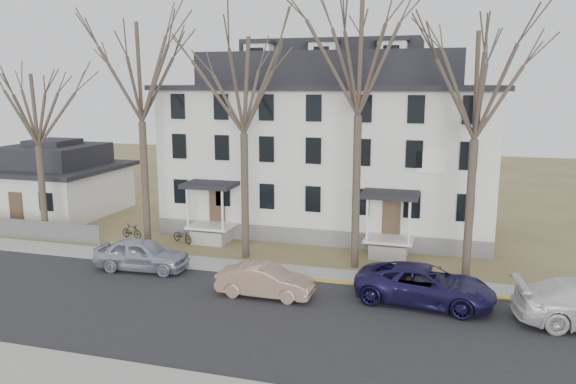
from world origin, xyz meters
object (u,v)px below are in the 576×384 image
(small_house, at_px, (56,183))
(bicycle_right, at_px, (132,232))
(tree_bungalow, at_px, (35,105))
(car_silver, at_px, (142,255))
(tree_center, at_px, (360,47))
(car_tan, at_px, (265,281))
(tree_mid_left, at_px, (243,78))
(boarding_house, at_px, (332,145))
(tree_mid_right, at_px, (478,78))
(bicycle_left, at_px, (182,236))
(car_navy, at_px, (425,286))
(tree_far_left, at_px, (139,65))

(small_house, relative_size, bicycle_right, 5.90)
(tree_bungalow, height_order, car_silver, tree_bungalow)
(small_house, bearing_deg, tree_center, -15.08)
(tree_bungalow, relative_size, car_tan, 2.51)
(small_house, distance_m, tree_mid_left, 19.53)
(boarding_house, height_order, tree_center, tree_center)
(car_silver, xyz_separation_m, car_tan, (7.12, -1.65, -0.11))
(tree_center, bearing_deg, boarding_house, 110.20)
(tree_mid_right, xyz_separation_m, bicycle_left, (-16.07, 1.51, -9.17))
(car_tan, relative_size, car_navy, 0.73)
(tree_center, distance_m, car_tan, 12.03)
(tree_far_left, distance_m, bicycle_left, 10.13)
(boarding_house, distance_m, tree_bungalow, 18.17)
(tree_far_left, bearing_deg, bicycle_left, 46.43)
(tree_center, xyz_separation_m, bicycle_left, (-10.57, 1.51, -10.66))
(tree_mid_right, relative_size, bicycle_right, 8.64)
(tree_bungalow, bearing_deg, car_navy, -10.21)
(car_silver, bearing_deg, tree_center, -74.52)
(car_silver, relative_size, car_tan, 1.11)
(tree_far_left, xyz_separation_m, bicycle_right, (-2.00, 1.53, -9.90))
(car_navy, xyz_separation_m, bicycle_left, (-14.28, 5.60, -0.38))
(tree_center, bearing_deg, tree_far_left, 180.00)
(bicycle_left, bearing_deg, tree_center, -73.61)
(car_silver, height_order, car_navy, car_silver)
(small_house, xyz_separation_m, bicycle_left, (12.43, -4.69, -1.82))
(boarding_house, height_order, small_house, boarding_house)
(car_silver, bearing_deg, car_navy, -95.82)
(car_silver, height_order, bicycle_right, car_silver)
(tree_mid_left, xyz_separation_m, tree_bungalow, (-13.00, 0.00, -1.48))
(tree_mid_right, relative_size, bicycle_left, 7.80)
(small_house, height_order, bicycle_left, small_house)
(car_silver, xyz_separation_m, bicycle_left, (-0.30, 5.07, -0.39))
(tree_far_left, height_order, car_navy, tree_far_left)
(tree_mid_right, bearing_deg, small_house, 167.73)
(tree_center, relative_size, bicycle_left, 9.00)
(tree_far_left, xyz_separation_m, car_navy, (15.72, -4.09, -9.53))
(tree_mid_right, bearing_deg, tree_bungalow, 180.00)
(car_tan, bearing_deg, bicycle_left, 47.88)
(boarding_house, height_order, tree_far_left, tree_far_left)
(tree_mid_left, height_order, car_navy, tree_mid_left)
(tree_center, distance_m, bicycle_right, 17.65)
(small_house, distance_m, tree_mid_right, 30.08)
(car_tan, height_order, bicycle_left, car_tan)
(car_silver, distance_m, bicycle_left, 5.09)
(small_house, distance_m, tree_far_left, 15.00)
(car_tan, distance_m, bicycle_left, 10.02)
(tree_mid_left, bearing_deg, tree_far_left, 180.00)
(tree_center, distance_m, car_silver, 14.95)
(bicycle_left, height_order, bicycle_right, bicycle_right)
(tree_mid_left, height_order, tree_center, tree_center)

